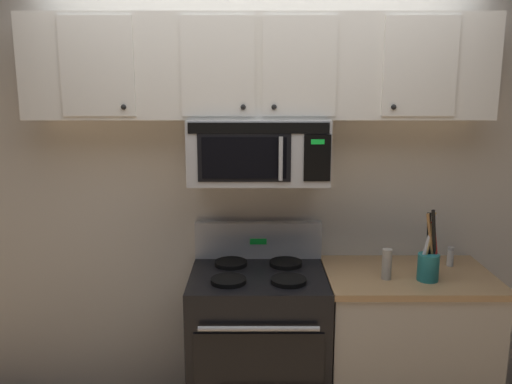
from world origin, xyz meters
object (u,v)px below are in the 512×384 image
salt_shaker (448,256)px  pepper_mill (384,264)px  utensil_crock_teal (426,260)px  stove_range (256,345)px  over_range_microwave (256,150)px

salt_shaker → pepper_mill: (-0.42, -0.21, 0.03)m
utensil_crock_teal → pepper_mill: utensil_crock_teal is taller
stove_range → over_range_microwave: bearing=90.1°
stove_range → over_range_microwave: size_ratio=1.47×
over_range_microwave → pepper_mill: over_range_microwave is taller
stove_range → salt_shaker: (1.11, 0.13, 0.49)m
salt_shaker → over_range_microwave: bearing=-179.5°
salt_shaker → pepper_mill: bearing=-153.2°
stove_range → pepper_mill: 0.87m
pepper_mill → salt_shaker: bearing=26.8°
pepper_mill → stove_range: bearing=172.9°
utensil_crock_teal → pepper_mill: size_ratio=2.36×
over_range_microwave → utensil_crock_teal: over_range_microwave is taller
stove_range → utensil_crock_teal: bearing=-6.6°
stove_range → utensil_crock_teal: size_ratio=2.82×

